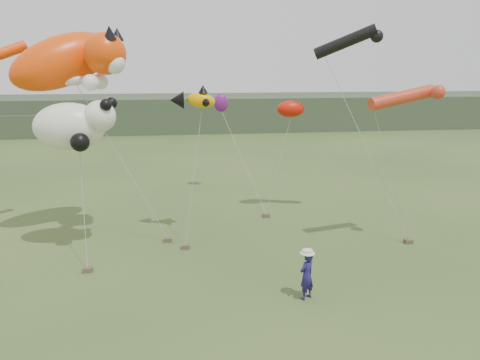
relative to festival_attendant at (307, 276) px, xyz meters
name	(u,v)px	position (x,y,z in m)	size (l,w,h in m)	color
ground	(274,298)	(-1.07, 0.16, -0.84)	(120.00, 120.00, 0.00)	#385123
headland	(176,113)	(-4.18, 44.85, 1.08)	(90.00, 13.00, 4.00)	#2D3D28
festival_attendant	(307,276)	(0.00, 0.00, 0.00)	(0.61, 0.40, 1.68)	#1E1655
sandbag_anchors	(229,241)	(-2.03, 5.46, -0.75)	(13.98, 5.90, 0.18)	brown
cat_kite	(72,60)	(-8.49, 7.22, 7.07)	(6.17, 4.27, 3.52)	#F84206
fish_kite	(192,100)	(-3.46, 6.47, 5.42)	(2.01, 1.35, 1.06)	#F6A301
tube_kites	(376,65)	(4.69, 6.28, 6.88)	(4.17, 5.52, 3.69)	black
panda_kite	(74,125)	(-8.23, 5.39, 4.53)	(3.33, 2.16, 2.07)	white
misc_kites	(263,107)	(0.56, 11.32, 4.67)	(4.31, 5.52, 1.09)	red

